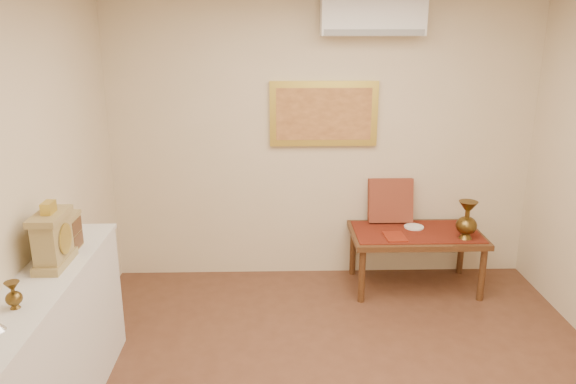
{
  "coord_description": "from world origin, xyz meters",
  "views": [
    {
      "loc": [
        -0.47,
        -2.94,
        2.42
      ],
      "look_at": [
        -0.36,
        1.15,
        1.17
      ],
      "focal_mm": 35.0,
      "sensor_mm": 36.0,
      "label": 1
    }
  ],
  "objects_px": {
    "display_ledge": "(48,359)",
    "low_table": "(416,239)",
    "brass_urn_tall": "(467,216)",
    "wooden_chest": "(66,232)",
    "mantel_clock": "(53,239)"
  },
  "relations": [
    {
      "from": "display_ledge",
      "to": "low_table",
      "type": "distance_m",
      "value": 3.27
    },
    {
      "from": "brass_urn_tall",
      "to": "display_ledge",
      "type": "relative_size",
      "value": 0.21
    },
    {
      "from": "wooden_chest",
      "to": "brass_urn_tall",
      "type": "bearing_deg",
      "value": 21.02
    },
    {
      "from": "brass_urn_tall",
      "to": "display_ledge",
      "type": "xyz_separation_m",
      "value": [
        -3.07,
        -1.7,
        -0.28
      ]
    },
    {
      "from": "mantel_clock",
      "to": "wooden_chest",
      "type": "distance_m",
      "value": 0.26
    },
    {
      "from": "low_table",
      "to": "wooden_chest",
      "type": "bearing_deg",
      "value": -153.14
    },
    {
      "from": "mantel_clock",
      "to": "low_table",
      "type": "height_order",
      "value": "mantel_clock"
    },
    {
      "from": "display_ledge",
      "to": "mantel_clock",
      "type": "xyz_separation_m",
      "value": [
        0.01,
        0.27,
        0.66
      ]
    },
    {
      "from": "low_table",
      "to": "display_ledge",
      "type": "bearing_deg",
      "value": -144.9
    },
    {
      "from": "brass_urn_tall",
      "to": "mantel_clock",
      "type": "distance_m",
      "value": 3.4
    },
    {
      "from": "mantel_clock",
      "to": "brass_urn_tall",
      "type": "bearing_deg",
      "value": 25.1
    },
    {
      "from": "brass_urn_tall",
      "to": "low_table",
      "type": "relative_size",
      "value": 0.35
    },
    {
      "from": "brass_urn_tall",
      "to": "display_ledge",
      "type": "bearing_deg",
      "value": -150.97
    },
    {
      "from": "brass_urn_tall",
      "to": "mantel_clock",
      "type": "bearing_deg",
      "value": -154.9
    },
    {
      "from": "mantel_clock",
      "to": "wooden_chest",
      "type": "bearing_deg",
      "value": 93.45
    }
  ]
}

